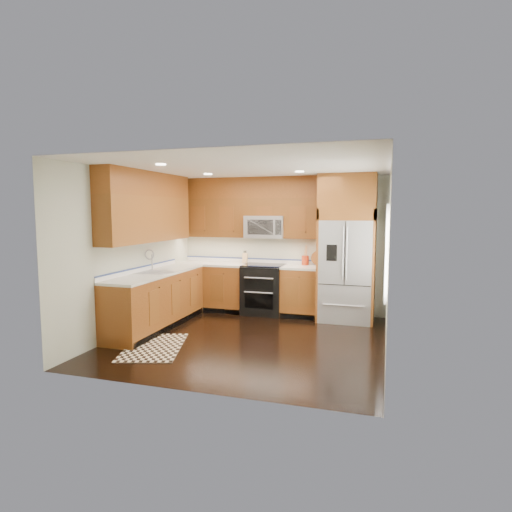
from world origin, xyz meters
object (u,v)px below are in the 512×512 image
(range, at_px, (264,289))
(utensil_crock, at_px, (305,258))
(knife_block, at_px, (245,258))
(rug, at_px, (154,347))
(refrigerator, at_px, (347,248))

(range, height_order, utensil_crock, utensil_crock)
(range, relative_size, knife_block, 3.87)
(knife_block, bearing_deg, range, -24.20)
(rug, xyz_separation_m, utensil_crock, (1.70, 2.67, 1.06))
(refrigerator, bearing_deg, knife_block, 173.25)
(range, height_order, knife_block, knife_block)
(knife_block, distance_m, utensil_crock, 1.19)
(utensil_crock, bearing_deg, range, -162.81)
(range, bearing_deg, utensil_crock, 17.19)
(refrigerator, distance_m, rug, 3.70)
(rug, height_order, utensil_crock, utensil_crock)
(rug, relative_size, knife_block, 5.36)
(range, relative_size, rug, 0.72)
(refrigerator, height_order, utensil_crock, refrigerator)
(range, distance_m, refrigerator, 1.76)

